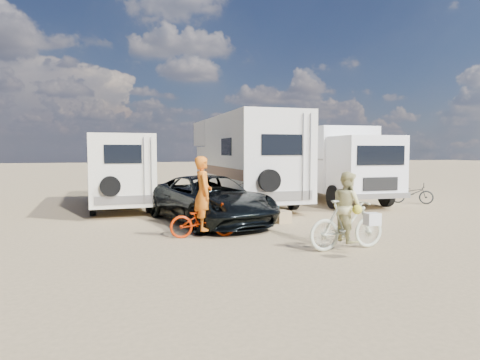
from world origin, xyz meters
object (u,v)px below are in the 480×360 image
object	(u,v)px
dark_suv	(209,199)
bike_parked	(412,193)
box_truck	(337,165)
crate	(281,217)
bike_man	(203,220)
bike_woman	(347,225)
rv_left	(118,172)
rider_woman	(347,215)
rider_man	(203,200)
rv_main	(243,160)
cooler	(270,209)

from	to	relation	value
dark_suv	bike_parked	bearing A→B (deg)	-0.41
box_truck	crate	world-z (taller)	box_truck
dark_suv	bike_man	world-z (taller)	dark_suv
bike_woman	rv_left	bearing A→B (deg)	25.68
dark_suv	rider_woman	size ratio (longest dim) A/B	3.33
rider_man	rv_left	bearing A→B (deg)	20.21
rider_woman	rv_main	bearing A→B (deg)	-4.80
cooler	dark_suv	bearing A→B (deg)	-155.63
rider_man	bike_parked	world-z (taller)	rider_man
box_truck	bike_parked	bearing A→B (deg)	-26.71
cooler	bike_woman	bearing A→B (deg)	-89.76
rider_man	cooler	size ratio (longest dim) A/B	3.41
rv_main	box_truck	bearing A→B (deg)	-11.46
crate	bike_man	bearing A→B (deg)	-152.15
box_truck	bike_parked	size ratio (longest dim) A/B	3.94
rv_main	rv_left	world-z (taller)	rv_main
rider_man	bike_parked	size ratio (longest dim) A/B	1.14
rv_left	bike_parked	distance (m)	11.68
rv_left	crate	bearing A→B (deg)	-49.75
rider_man	cooler	bearing A→B (deg)	-41.39
rv_left	rider_woman	distance (m)	9.75
box_truck	cooler	bearing A→B (deg)	-144.63
bike_woman	crate	world-z (taller)	bike_woman
box_truck	bike_woman	distance (m)	8.83
bike_man	cooler	bearing A→B (deg)	-41.39
box_truck	rider_man	bearing A→B (deg)	-139.03
bike_man	crate	world-z (taller)	bike_man
rv_main	rv_left	size ratio (longest dim) A/B	1.34
box_truck	crate	size ratio (longest dim) A/B	14.11
bike_man	bike_woman	xyz separation A→B (m)	(2.72, -2.18, 0.11)
rider_man	crate	world-z (taller)	rider_man
box_truck	cooler	distance (m)	4.95
box_truck	bike_woman	size ratio (longest dim) A/B	3.49
box_truck	bike_man	distance (m)	8.88
rv_left	rider_man	bearing A→B (deg)	-75.43
rider_woman	bike_woman	bearing A→B (deg)	-0.00
rv_left	rider_man	xyz separation A→B (m)	(2.00, -6.34, -0.43)
rv_left	bike_parked	xyz separation A→B (m)	(11.44, -2.17, -0.92)
crate	bike_parked	bearing A→B (deg)	22.18
rv_main	bike_man	world-z (taller)	rv_main
rider_man	rider_woman	size ratio (longest dim) A/B	1.21
crate	rv_main	bearing A→B (deg)	86.48
rv_left	crate	xyz separation A→B (m)	(4.64, -4.94, -1.16)
rv_left	rider_man	world-z (taller)	rv_left
rv_left	bike_man	world-z (taller)	rv_left
rv_main	box_truck	distance (m)	3.94
rider_man	cooler	distance (m)	4.15
cooler	box_truck	bearing A→B (deg)	35.34
rider_man	bike_parked	bearing A→B (deg)	-63.46
rv_main	crate	world-z (taller)	rv_main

